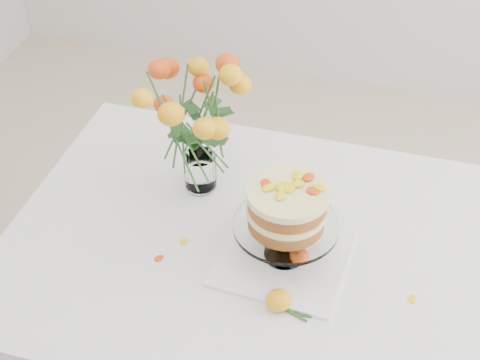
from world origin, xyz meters
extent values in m
cube|color=tan|center=(0.00, 0.00, 0.73)|extent=(1.40, 0.90, 0.04)
cylinder|color=tan|center=(-0.62, 0.37, 0.35)|extent=(0.06, 0.06, 0.71)
cube|color=white|center=(0.00, 0.00, 0.75)|extent=(1.42, 0.92, 0.01)
cube|color=white|center=(0.00, 0.46, 0.65)|extent=(1.42, 0.01, 0.20)
cube|color=white|center=(-0.71, 0.00, 0.65)|extent=(0.01, 0.92, 0.20)
cube|color=white|center=(-0.01, -0.04, 0.76)|extent=(0.32, 0.32, 0.01)
cylinder|color=white|center=(-0.01, -0.04, 0.82)|extent=(0.02, 0.02, 0.08)
cylinder|color=white|center=(-0.01, -0.04, 0.87)|extent=(0.25, 0.25, 0.01)
cylinder|color=#9D6223|center=(-0.01, -0.04, 0.89)|extent=(0.23, 0.23, 0.04)
cylinder|color=#FFF1A4|center=(-0.01, -0.04, 0.92)|extent=(0.24, 0.24, 0.02)
cylinder|color=#9D6223|center=(-0.01, -0.04, 0.94)|extent=(0.23, 0.23, 0.04)
cylinder|color=#FFF1A4|center=(-0.01, -0.04, 0.97)|extent=(0.25, 0.25, 0.02)
cylinder|color=white|center=(-0.28, 0.16, 0.76)|extent=(0.07, 0.07, 0.01)
cylinder|color=white|center=(-0.28, 0.16, 0.81)|extent=(0.09, 0.09, 0.10)
ellipsoid|color=orange|center=(0.01, -0.18, 0.78)|extent=(0.06, 0.06, 0.05)
cylinder|color=#2F5E25|center=(0.05, -0.20, 0.76)|extent=(0.07, 0.03, 0.01)
ellipsoid|color=#B83909|center=(0.03, -0.04, 0.78)|extent=(0.05, 0.05, 0.04)
cylinder|color=#2F5E25|center=(0.06, -0.05, 0.76)|extent=(0.05, 0.03, 0.00)
ellipsoid|color=yellow|center=(-0.12, -0.10, 0.76)|extent=(0.03, 0.02, 0.00)
ellipsoid|color=yellow|center=(-0.02, -0.14, 0.76)|extent=(0.03, 0.02, 0.00)
ellipsoid|color=yellow|center=(0.02, -0.18, 0.76)|extent=(0.03, 0.02, 0.00)
ellipsoid|color=yellow|center=(-0.26, -0.05, 0.76)|extent=(0.03, 0.02, 0.00)
ellipsoid|color=yellow|center=(-0.30, -0.12, 0.76)|extent=(0.03, 0.02, 0.00)
ellipsoid|color=yellow|center=(0.30, -0.08, 0.76)|extent=(0.03, 0.02, 0.00)
camera|label=1|loc=(0.19, -1.12, 1.96)|focal=50.00mm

